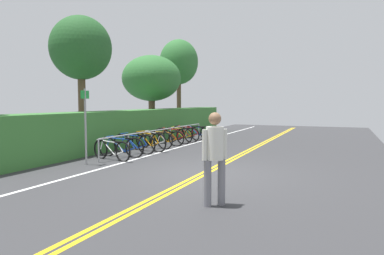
{
  "coord_description": "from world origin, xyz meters",
  "views": [
    {
      "loc": [
        -8.68,
        -3.34,
        1.89
      ],
      "look_at": [
        3.61,
        1.94,
        0.91
      ],
      "focal_mm": 33.09,
      "sensor_mm": 36.0,
      "label": 1
    }
  ],
  "objects_px": {
    "sign_post_near": "(85,119)",
    "tree_mid": "(81,49)",
    "bicycle_9": "(197,132)",
    "bicycle_3": "(149,142)",
    "bicycle_0": "(112,150)",
    "bicycle_1": "(121,147)",
    "bicycle_2": "(134,144)",
    "bicycle_8": "(187,133)",
    "bicycle_7": "(181,135)",
    "bicycle_6": "(173,136)",
    "bike_rack": "(162,133)",
    "tree_extra": "(179,63)",
    "tree_far_right": "(152,79)",
    "bicycle_4": "(154,140)",
    "pedestrian": "(215,152)",
    "bicycle_5": "(165,138)"
  },
  "relations": [
    {
      "from": "bicycle_4",
      "to": "bike_rack",
      "type": "bearing_deg",
      "value": -11.8
    },
    {
      "from": "bicycle_2",
      "to": "tree_extra",
      "type": "xyz_separation_m",
      "value": [
        9.45,
        2.66,
        4.01
      ]
    },
    {
      "from": "bicycle_0",
      "to": "bicycle_2",
      "type": "height_order",
      "value": "bicycle_2"
    },
    {
      "from": "tree_extra",
      "to": "bike_rack",
      "type": "bearing_deg",
      "value": -159.9
    },
    {
      "from": "tree_extra",
      "to": "pedestrian",
      "type": "bearing_deg",
      "value": -152.36
    },
    {
      "from": "bicycle_9",
      "to": "bicycle_3",
      "type": "bearing_deg",
      "value": -179.55
    },
    {
      "from": "bicycle_0",
      "to": "bicycle_1",
      "type": "xyz_separation_m",
      "value": [
        0.66,
        0.1,
        0.02
      ]
    },
    {
      "from": "bicycle_1",
      "to": "bicycle_4",
      "type": "bearing_deg",
      "value": 1.53
    },
    {
      "from": "bike_rack",
      "to": "bicycle_9",
      "type": "bearing_deg",
      "value": -1.29
    },
    {
      "from": "bicycle_3",
      "to": "bicycle_7",
      "type": "distance_m",
      "value": 3.22
    },
    {
      "from": "bicycle_2",
      "to": "pedestrian",
      "type": "xyz_separation_m",
      "value": [
        -5.01,
        -4.91,
        0.62
      ]
    },
    {
      "from": "bicycle_5",
      "to": "sign_post_near",
      "type": "distance_m",
      "value": 5.07
    },
    {
      "from": "bicycle_8",
      "to": "bicycle_9",
      "type": "distance_m",
      "value": 0.89
    },
    {
      "from": "bicycle_0",
      "to": "tree_far_right",
      "type": "distance_m",
      "value": 8.49
    },
    {
      "from": "sign_post_near",
      "to": "bike_rack",
      "type": "bearing_deg",
      "value": -1.19
    },
    {
      "from": "bicycle_0",
      "to": "bicycle_1",
      "type": "distance_m",
      "value": 0.67
    },
    {
      "from": "bicycle_2",
      "to": "bicycle_6",
      "type": "xyz_separation_m",
      "value": [
        3.2,
        -0.0,
        0.0
      ]
    },
    {
      "from": "pedestrian",
      "to": "tree_far_right",
      "type": "xyz_separation_m",
      "value": [
        10.96,
        7.56,
        2.17
      ]
    },
    {
      "from": "bike_rack",
      "to": "bicycle_1",
      "type": "bearing_deg",
      "value": 179.37
    },
    {
      "from": "bicycle_6",
      "to": "bicycle_8",
      "type": "distance_m",
      "value": 1.59
    },
    {
      "from": "bicycle_2",
      "to": "bicycle_7",
      "type": "bearing_deg",
      "value": -0.93
    },
    {
      "from": "tree_mid",
      "to": "bike_rack",
      "type": "bearing_deg",
      "value": -59.62
    },
    {
      "from": "bicycle_8",
      "to": "bicycle_9",
      "type": "height_order",
      "value": "bicycle_8"
    },
    {
      "from": "bicycle_2",
      "to": "sign_post_near",
      "type": "relative_size",
      "value": 0.8
    },
    {
      "from": "bicycle_7",
      "to": "pedestrian",
      "type": "distance_m",
      "value": 10.2
    },
    {
      "from": "bicycle_0",
      "to": "bicycle_1",
      "type": "height_order",
      "value": "bicycle_1"
    },
    {
      "from": "bicycle_8",
      "to": "tree_extra",
      "type": "bearing_deg",
      "value": 29.83
    },
    {
      "from": "bicycle_5",
      "to": "tree_far_right",
      "type": "distance_m",
      "value": 5.27
    },
    {
      "from": "bicycle_5",
      "to": "bicycle_7",
      "type": "xyz_separation_m",
      "value": [
        1.57,
        -0.06,
        0.03
      ]
    },
    {
      "from": "bicycle_3",
      "to": "bicycle_1",
      "type": "bearing_deg",
      "value": 174.6
    },
    {
      "from": "bicycle_9",
      "to": "sign_post_near",
      "type": "relative_size",
      "value": 0.78
    },
    {
      "from": "bicycle_1",
      "to": "bicycle_6",
      "type": "bearing_deg",
      "value": 0.37
    },
    {
      "from": "bicycle_9",
      "to": "sign_post_near",
      "type": "xyz_separation_m",
      "value": [
        -8.25,
        0.18,
        1.04
      ]
    },
    {
      "from": "bicycle_5",
      "to": "pedestrian",
      "type": "bearing_deg",
      "value": -146.42
    },
    {
      "from": "bike_rack",
      "to": "bicycle_0",
      "type": "distance_m",
      "value": 3.57
    },
    {
      "from": "bicycle_0",
      "to": "bicycle_8",
      "type": "bearing_deg",
      "value": 1.12
    },
    {
      "from": "bicycle_1",
      "to": "tree_far_right",
      "type": "xyz_separation_m",
      "value": [
        6.84,
        2.68,
        2.8
      ]
    },
    {
      "from": "bike_rack",
      "to": "bicycle_7",
      "type": "xyz_separation_m",
      "value": [
        1.94,
        -0.01,
        -0.23
      ]
    },
    {
      "from": "bike_rack",
      "to": "tree_far_right",
      "type": "relative_size",
      "value": 1.88
    },
    {
      "from": "bicycle_8",
      "to": "bicycle_9",
      "type": "bearing_deg",
      "value": -8.71
    },
    {
      "from": "bicycle_1",
      "to": "tree_extra",
      "type": "relative_size",
      "value": 0.31
    },
    {
      "from": "pedestrian",
      "to": "bicycle_0",
      "type": "bearing_deg",
      "value": 54.12
    },
    {
      "from": "tree_extra",
      "to": "bicycle_7",
      "type": "bearing_deg",
      "value": -153.63
    },
    {
      "from": "bicycle_5",
      "to": "bicycle_3",
      "type": "bearing_deg",
      "value": -173.95
    },
    {
      "from": "bicycle_4",
      "to": "pedestrian",
      "type": "height_order",
      "value": "pedestrian"
    },
    {
      "from": "tree_mid",
      "to": "bicycle_2",
      "type": "bearing_deg",
      "value": -98.36
    },
    {
      "from": "sign_post_near",
      "to": "tree_mid",
      "type": "distance_m",
      "value": 4.78
    },
    {
      "from": "bicycle_8",
      "to": "sign_post_near",
      "type": "bearing_deg",
      "value": 179.66
    },
    {
      "from": "pedestrian",
      "to": "tree_extra",
      "type": "relative_size",
      "value": 0.29
    },
    {
      "from": "bicycle_6",
      "to": "bicycle_9",
      "type": "relative_size",
      "value": 0.98
    }
  ]
}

